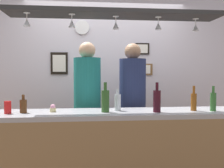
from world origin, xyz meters
The scene contains 22 objects.
back_wall centered at (0.00, 1.10, 1.30)m, with size 4.40×0.06×2.60m, color silver.
bar_counter centered at (0.00, -0.50, 0.68)m, with size 2.70×0.55×1.00m.
overhead_glass_rack centered at (0.00, -0.30, 2.00)m, with size 2.20×0.36×0.04m, color black.
hanging_wineglass_far_left centered at (-0.88, -0.36, 1.89)m, with size 0.07×0.07×0.13m.
hanging_wineglass_left centered at (-0.45, -0.35, 1.89)m, with size 0.07×0.07×0.13m.
hanging_wineglass_center_left centered at (0.00, -0.30, 1.89)m, with size 0.07×0.07×0.13m.
hanging_wineglass_center centered at (0.44, -0.31, 1.89)m, with size 0.07×0.07×0.13m.
hanging_wineglass_center_right centered at (0.87, -0.27, 1.89)m, with size 0.07×0.07×0.13m.
person_left_teal_shirt centered at (-0.30, 0.28, 1.08)m, with size 0.34×0.34×1.78m.
person_middle_navy_shirt centered at (0.28, 0.28, 1.07)m, with size 0.34×0.34×1.77m.
bottle_beer_green_import centered at (1.00, -0.43, 1.10)m, with size 0.06×0.06×0.26m.
bottle_wine_dark_red centered at (0.40, -0.44, 1.12)m, with size 0.08×0.08×0.30m.
bottle_champagne_green centered at (-0.11, -0.38, 1.12)m, with size 0.08×0.08×0.30m.
bottle_beer_amber_tall centered at (0.81, -0.38, 1.10)m, with size 0.06×0.06×0.26m.
bottle_soda_clear centered at (0.02, -0.30, 1.09)m, with size 0.06×0.06×0.23m.
bottle_beer_brown_stubby centered at (-0.92, -0.35, 1.07)m, with size 0.07×0.07×0.18m.
drink_can centered at (-1.06, -0.39, 1.06)m, with size 0.07×0.07×0.12m, color red.
cupcake centered at (-0.64, -0.32, 1.03)m, with size 0.06×0.06×0.08m.
picture_frame_caricature centered at (-0.73, 1.06, 1.54)m, with size 0.26×0.02×0.34m.
picture_frame_lower_pair centered at (0.60, 1.06, 1.45)m, with size 0.30×0.02×0.18m.
picture_frame_upper_small centered at (0.58, 1.06, 1.78)m, with size 0.22×0.02×0.18m.
wall_clock centered at (-0.37, 1.05, 2.10)m, with size 0.22×0.22×0.03m, color white.
Camera 1 is at (-0.29, -2.88, 1.39)m, focal length 40.09 mm.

